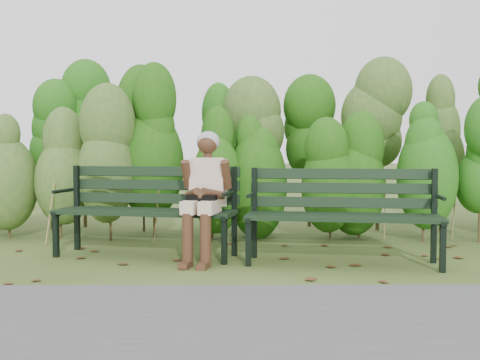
{
  "coord_description": "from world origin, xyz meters",
  "views": [
    {
      "loc": [
        -0.02,
        -5.16,
        1.04
      ],
      "look_at": [
        0.0,
        0.35,
        0.75
      ],
      "focal_mm": 42.0,
      "sensor_mm": 36.0,
      "label": 1
    }
  ],
  "objects": [
    {
      "name": "ground",
      "position": [
        0.0,
        0.0,
        0.0
      ],
      "size": [
        80.0,
        80.0,
        0.0
      ],
      "primitive_type": "plane",
      "color": "#38491B"
    },
    {
      "name": "footpath",
      "position": [
        0.0,
        -2.2,
        0.01
      ],
      "size": [
        60.0,
        2.5,
        0.01
      ],
      "primitive_type": "cube",
      "color": "#474749",
      "rests_on": "ground"
    },
    {
      "name": "hedge_band",
      "position": [
        0.0,
        1.86,
        1.26
      ],
      "size": [
        11.04,
        1.67,
        2.42
      ],
      "color": "#47381E",
      "rests_on": "ground"
    },
    {
      "name": "leaf_litter",
      "position": [
        -0.26,
        -0.25,
        0.0
      ],
      "size": [
        5.88,
        2.12,
        0.01
      ],
      "color": "#573319",
      "rests_on": "ground"
    },
    {
      "name": "bench_left",
      "position": [
        -0.91,
        0.39,
        0.52
      ],
      "size": [
        1.85,
        0.94,
        0.88
      ],
      "color": "black",
      "rests_on": "ground"
    },
    {
      "name": "bench_right",
      "position": [
        0.95,
        -0.01,
        0.52
      ],
      "size": [
        1.82,
        0.84,
        0.88
      ],
      "color": "black",
      "rests_on": "ground"
    },
    {
      "name": "seated_woman",
      "position": [
        -0.33,
        0.08,
        0.7
      ],
      "size": [
        0.5,
        0.73,
        1.23
      ],
      "color": "beige",
      "rests_on": "ground"
    }
  ]
}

